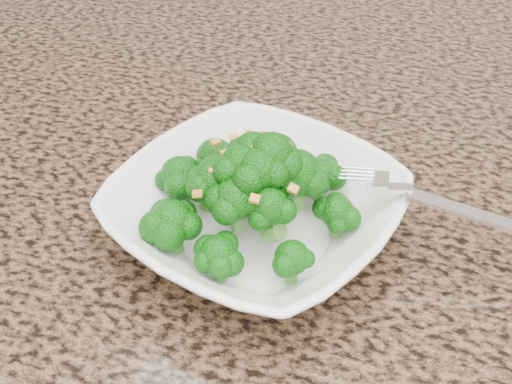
% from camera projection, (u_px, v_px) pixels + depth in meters
% --- Properties ---
extents(granite_counter, '(1.64, 1.04, 0.03)m').
position_uv_depth(granite_counter, '(383.00, 221.00, 0.59)').
color(granite_counter, brown).
rests_on(granite_counter, cabinet).
extents(bowl, '(0.29, 0.29, 0.06)m').
position_uv_depth(bowl, '(256.00, 212.00, 0.53)').
color(bowl, white).
rests_on(bowl, granite_counter).
extents(broccoli_pile, '(0.20, 0.20, 0.07)m').
position_uv_depth(broccoli_pile, '(256.00, 154.00, 0.49)').
color(broccoli_pile, '#0D5A0A').
rests_on(broccoli_pile, bowl).
extents(garlic_topping, '(0.12, 0.12, 0.01)m').
position_uv_depth(garlic_topping, '(256.00, 115.00, 0.47)').
color(garlic_topping, '#C88930').
rests_on(garlic_topping, broccoli_pile).
extents(fork, '(0.17, 0.04, 0.01)m').
position_uv_depth(fork, '(404.00, 189.00, 0.50)').
color(fork, silver).
rests_on(fork, bowl).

